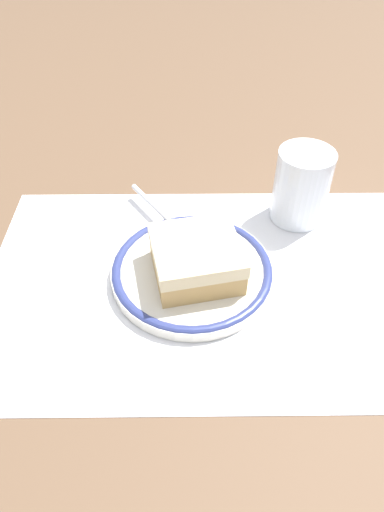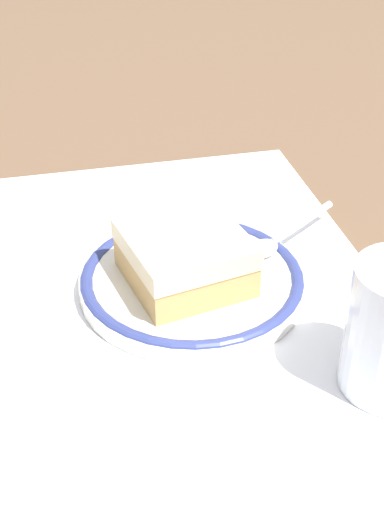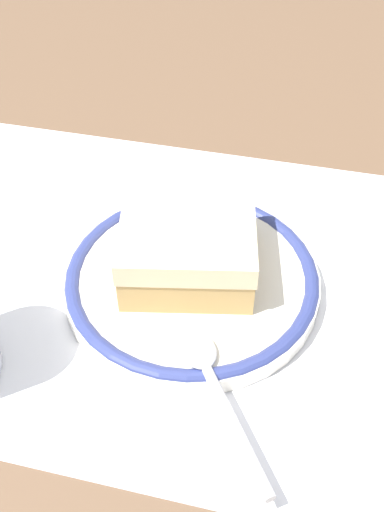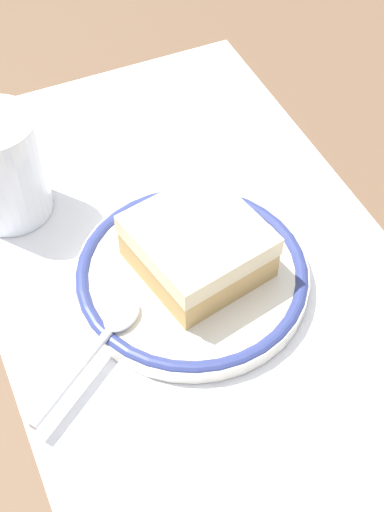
# 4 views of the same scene
# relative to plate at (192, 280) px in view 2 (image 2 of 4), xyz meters

# --- Properties ---
(ground_plane) EXTENTS (2.40, 2.40, 0.00)m
(ground_plane) POSITION_rel_plate_xyz_m (-0.03, 0.01, -0.01)
(ground_plane) COLOR brown
(placemat) EXTENTS (0.55, 0.34, 0.00)m
(placemat) POSITION_rel_plate_xyz_m (-0.03, 0.01, -0.01)
(placemat) COLOR white
(placemat) RESTS_ON ground_plane
(plate) EXTENTS (0.19, 0.19, 0.02)m
(plate) POSITION_rel_plate_xyz_m (0.00, 0.00, 0.00)
(plate) COLOR silver
(plate) RESTS_ON placemat
(cake_slice) EXTENTS (0.11, 0.11, 0.05)m
(cake_slice) POSITION_rel_plate_xyz_m (-0.00, 0.01, 0.03)
(cake_slice) COLOR tan
(cake_slice) RESTS_ON plate
(spoon) EXTENTS (0.08, 0.11, 0.01)m
(spoon) POSITION_rel_plate_xyz_m (0.03, -0.09, 0.01)
(spoon) COLOR silver
(spoon) RESTS_ON plate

